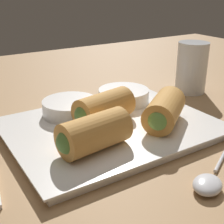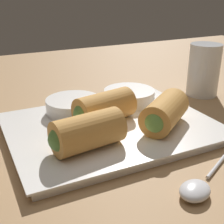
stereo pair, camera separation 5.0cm
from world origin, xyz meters
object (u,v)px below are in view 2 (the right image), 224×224
Objects in this scene: dipping_bowl_far at (129,96)px; drinking_glass at (204,70)px; dipping_bowl_near at (73,105)px; spoon at (198,188)px; serving_plate at (112,127)px.

drinking_glass reaches higher than dipping_bowl_far.
dipping_bowl_near is 0.66× the size of spoon.
dipping_bowl_near reaches higher than serving_plate.
dipping_bowl_far is 0.87× the size of drinking_glass.
dipping_bowl_far reaches higher than serving_plate.
drinking_glass is (23.82, 26.84, 4.81)cm from spoon.
spoon is at bearing -131.58° from drinking_glass.
dipping_bowl_near is at bearing 179.67° from dipping_bowl_far.
drinking_glass is (29.73, 0.74, 2.63)cm from dipping_bowl_near.
drinking_glass is (25.70, 7.93, 4.76)cm from serving_plate.
dipping_bowl_far is at bearing -177.53° from drinking_glass.
drinking_glass is at bearing 17.14° from serving_plate.
serving_plate is at bearing -135.09° from dipping_bowl_far.
spoon is (-5.27, -26.04, -2.18)cm from dipping_bowl_far.
serving_plate is 2.96× the size of drinking_glass.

